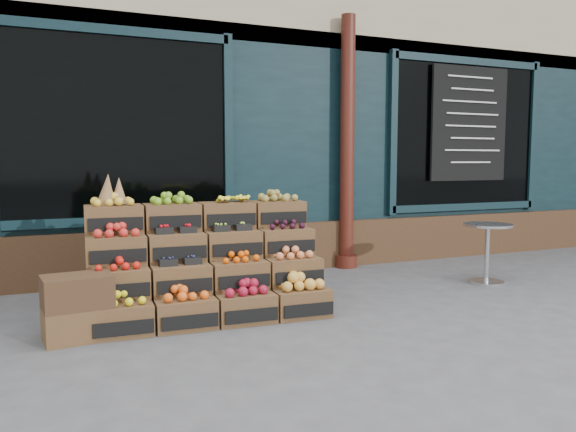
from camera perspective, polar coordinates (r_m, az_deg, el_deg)
name	(u,v)px	position (r m, az deg, el deg)	size (l,w,h in m)	color
ground	(340,318)	(5.07, 5.28, -10.25)	(60.00, 60.00, 0.00)	#4E4E51
shop_facade	(196,100)	(9.73, -9.35, 11.57)	(12.00, 6.24, 4.80)	black
crate_display	(205,270)	(5.18, -8.47, -5.45)	(2.09, 1.09, 1.28)	brown
spare_crates	(78,308)	(4.69, -20.58, -8.70)	(0.54, 0.41, 0.51)	brown
bistro_table	(487,246)	(6.72, 19.57, -2.92)	(0.54, 0.54, 0.68)	#BBBDC2
shopkeeper	(85,197)	(6.95, -19.88, 1.84)	(0.70, 0.46, 1.93)	#154A1E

